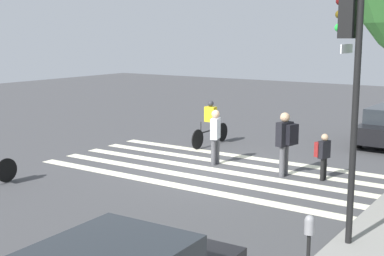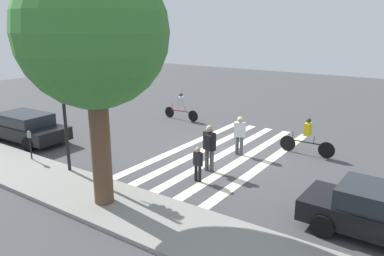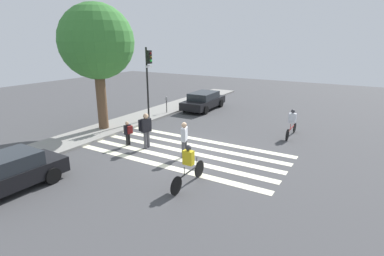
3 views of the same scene
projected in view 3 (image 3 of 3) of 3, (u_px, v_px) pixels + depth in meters
name	position (u px, v px, depth m)	size (l,w,h in m)	color
ground_plane	(186.00, 152.00, 14.99)	(60.00, 60.00, 0.00)	#444447
sidewalk_curb	(98.00, 132.00, 18.03)	(36.00, 2.50, 0.14)	gray
crosswalk_stripes	(186.00, 152.00, 14.99)	(4.44, 10.00, 0.01)	#F2EDCC
traffic_light	(148.00, 71.00, 19.62)	(0.60, 0.50, 4.95)	black
parking_meter	(166.00, 101.00, 22.31)	(0.15, 0.15, 1.35)	black
street_tree	(97.00, 43.00, 17.16)	(4.31, 4.31, 7.45)	brown
pedestrian_adult_tall_backpack	(145.00, 128.00, 15.27)	(0.55, 0.52, 1.83)	#4C4C51
pedestrian_child_with_backpack	(128.00, 131.00, 15.71)	(0.39, 0.37, 1.30)	black
pedestrian_adult_yellow_jacket	(184.00, 138.00, 14.08)	(0.52, 0.34, 1.71)	#4C4C51
cyclist_mid_street	(292.00, 122.00, 17.12)	(2.41, 0.40, 1.61)	black
cyclist_far_lane	(188.00, 164.00, 11.29)	(2.41, 0.40, 1.65)	black
car_parked_silver_sedan	(5.00, 173.00, 10.88)	(4.17, 1.97, 1.39)	black
car_parked_far_curb	(204.00, 101.00, 24.01)	(4.71, 2.11, 1.39)	black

